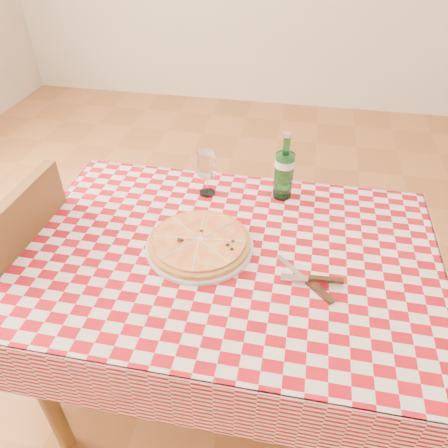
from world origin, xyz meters
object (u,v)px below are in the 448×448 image
object	(u,v)px
dining_table	(227,274)
chair_far	(21,282)
pizza_plate	(199,242)
water_bottle	(285,166)
wine_glass	(207,173)

from	to	relation	value
dining_table	chair_far	world-z (taller)	chair_far
chair_far	pizza_plate	world-z (taller)	chair_far
water_bottle	dining_table	bearing A→B (deg)	-112.50
dining_table	chair_far	xyz separation A→B (m)	(-0.74, -0.05, -0.13)
dining_table	water_bottle	distance (m)	0.43
dining_table	wine_glass	distance (m)	0.38
dining_table	water_bottle	bearing A→B (deg)	67.50
chair_far	water_bottle	distance (m)	1.03
water_bottle	wine_glass	xyz separation A→B (m)	(-0.27, -0.03, -0.04)
chair_far	dining_table	bearing A→B (deg)	-175.08
dining_table	pizza_plate	size ratio (longest dim) A/B	3.55
chair_far	water_bottle	world-z (taller)	water_bottle
pizza_plate	wine_glass	xyz separation A→B (m)	(-0.04, 0.30, 0.06)
water_bottle	chair_far	bearing A→B (deg)	-156.30
dining_table	wine_glass	size ratio (longest dim) A/B	7.09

